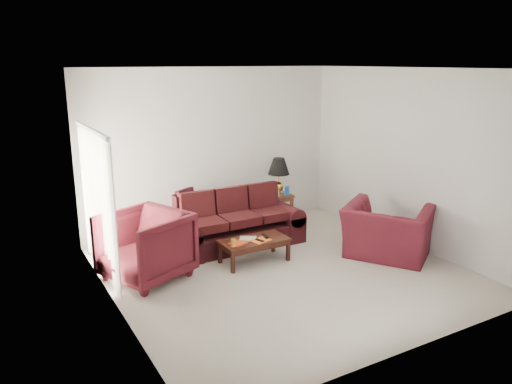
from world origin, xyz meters
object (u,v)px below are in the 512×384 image
(sofa, at_px, (237,220))
(coffee_table, at_px, (254,251))
(armchair_left, at_px, (145,246))
(armchair_right, at_px, (388,231))
(floor_lamp, at_px, (91,212))
(end_table, at_px, (277,207))

(sofa, xyz_separation_m, coffee_table, (-0.09, -0.78, -0.28))
(armchair_left, bearing_deg, coffee_table, 59.83)
(armchair_right, height_order, coffee_table, armchair_right)
(sofa, height_order, coffee_table, sofa)
(floor_lamp, relative_size, coffee_table, 1.32)
(end_table, relative_size, armchair_right, 0.41)
(sofa, relative_size, end_table, 4.19)
(floor_lamp, height_order, coffee_table, floor_lamp)
(end_table, distance_m, coffee_table, 2.17)
(sofa, bearing_deg, floor_lamp, 158.74)
(armchair_right, relative_size, coffee_table, 1.22)
(armchair_right, bearing_deg, end_table, -20.60)
(floor_lamp, height_order, armchair_left, floor_lamp)
(armchair_right, bearing_deg, floor_lamp, 25.17)
(end_table, xyz_separation_m, coffee_table, (-1.44, -1.62, -0.08))
(end_table, xyz_separation_m, armchair_right, (0.56, -2.47, 0.16))
(sofa, relative_size, armchair_right, 1.73)
(sofa, height_order, end_table, sofa)
(floor_lamp, distance_m, armchair_right, 4.84)
(end_table, height_order, coffee_table, end_table)
(end_table, height_order, floor_lamp, floor_lamp)
(floor_lamp, bearing_deg, sofa, -21.88)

